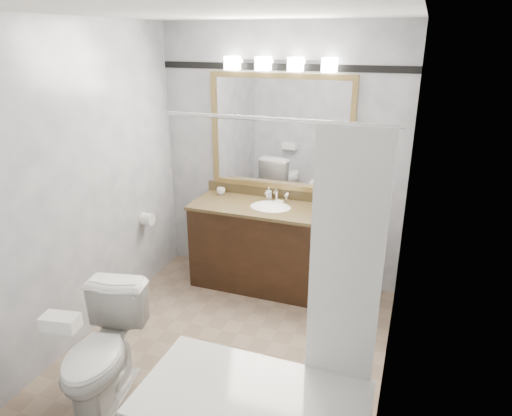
# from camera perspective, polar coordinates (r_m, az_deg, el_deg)

# --- Properties ---
(room) EXTENTS (2.42, 2.62, 2.52)m
(room) POSITION_cam_1_polar(r_m,az_deg,el_deg) (3.28, -3.66, 0.88)
(room) COLOR #8D755F
(room) RESTS_ON ground
(vanity) EXTENTS (1.53, 0.58, 0.97)m
(vanity) POSITION_cam_1_polar(r_m,az_deg,el_deg) (4.47, 1.76, -4.72)
(vanity) COLOR black
(vanity) RESTS_ON ground
(mirror) EXTENTS (1.40, 0.04, 1.10)m
(mirror) POSITION_cam_1_polar(r_m,az_deg,el_deg) (4.38, 3.02, 9.32)
(mirror) COLOR #9F8147
(mirror) RESTS_ON room
(vanity_light_bar) EXTENTS (1.02, 0.14, 0.12)m
(vanity_light_bar) POSITION_cam_1_polar(r_m,az_deg,el_deg) (4.25, 2.96, 17.59)
(vanity_light_bar) COLOR silver
(vanity_light_bar) RESTS_ON room
(accent_stripe) EXTENTS (2.40, 0.01, 0.06)m
(accent_stripe) POSITION_cam_1_polar(r_m,az_deg,el_deg) (4.31, 3.22, 17.19)
(accent_stripe) COLOR black
(accent_stripe) RESTS_ON room
(tp_roll) EXTENTS (0.11, 0.12, 0.12)m
(tp_roll) POSITION_cam_1_polar(r_m,az_deg,el_deg) (4.54, -13.43, -1.35)
(tp_roll) COLOR white
(tp_roll) RESTS_ON room
(toilet) EXTENTS (0.57, 0.83, 0.77)m
(toilet) POSITION_cam_1_polar(r_m,az_deg,el_deg) (3.35, -18.67, -16.70)
(toilet) COLOR white
(toilet) RESTS_ON ground
(tissue_box) EXTENTS (0.23, 0.15, 0.09)m
(tissue_box) POSITION_cam_1_polar(r_m,az_deg,el_deg) (2.93, -23.25, -12.98)
(tissue_box) COLOR white
(tissue_box) RESTS_ON toilet
(coffee_maker) EXTENTS (0.18, 0.23, 0.35)m
(coffee_maker) POSITION_cam_1_polar(r_m,az_deg,el_deg) (4.05, 10.44, 1.19)
(coffee_maker) COLOR black
(coffee_maker) RESTS_ON vanity
(cup_left) EXTENTS (0.11, 0.11, 0.07)m
(cup_left) POSITION_cam_1_polar(r_m,az_deg,el_deg) (4.65, -4.41, 2.12)
(cup_left) COLOR white
(cup_left) RESTS_ON vanity
(soap_bottle_a) EXTENTS (0.07, 0.07, 0.11)m
(soap_bottle_a) POSITION_cam_1_polar(r_m,az_deg,el_deg) (4.52, 1.62, 1.90)
(soap_bottle_a) COLOR white
(soap_bottle_a) RESTS_ON vanity
(soap_bar) EXTENTS (0.09, 0.08, 0.03)m
(soap_bar) POSITION_cam_1_polar(r_m,az_deg,el_deg) (4.40, 2.90, 0.76)
(soap_bar) COLOR beige
(soap_bar) RESTS_ON vanity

